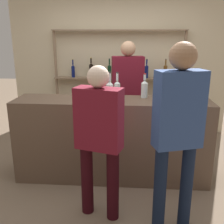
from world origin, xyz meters
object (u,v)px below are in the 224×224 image
Objects in this scene: counter_bottle_4 at (110,91)px; customer_center at (99,134)px; counter_bottle_1 at (191,87)px; ice_bucket at (177,95)px; counter_bottle_3 at (117,90)px; wine_glass at (95,89)px; server_behind_counter at (127,88)px; cork_jar at (195,96)px; counter_bottle_2 at (168,90)px; customer_right at (178,125)px; counter_bottle_0 at (144,88)px.

counter_bottle_4 is 0.23× the size of customer_center.
ice_bucket is (-0.21, -0.28, -0.04)m from counter_bottle_1.
customer_center is (-0.05, -0.63, -0.29)m from counter_bottle_4.
counter_bottle_1 is 1.02× the size of counter_bottle_3.
wine_glass is at bearing 171.84° from ice_bucket.
server_behind_counter reaches higher than counter_bottle_1.
customer_center is (-1.07, -0.78, -0.22)m from cork_jar.
wine_glass is at bearing -179.95° from counter_bottle_2.
counter_bottle_1 is 1.16m from customer_right.
counter_bottle_0 is 0.39m from counter_bottle_3.
cork_jar is (0.60, -0.16, -0.05)m from counter_bottle_0.
counter_bottle_0 is at bearing 165.11° from cork_jar.
counter_bottle_2 is at bearing 0.05° from wine_glass.
customer_right is (0.47, -1.89, 0.04)m from server_behind_counter.
customer_right reaches higher than counter_bottle_1.
customer_center reaches higher than ice_bucket.
cork_jar is 0.99m from customer_right.
counter_bottle_2 is at bearing 7.61° from counter_bottle_3.
ice_bucket is at bearing -25.72° from customer_right.
customer_right is (-0.12, -0.82, -0.10)m from ice_bucket.
counter_bottle_4 is (-1.00, -0.33, -0.00)m from counter_bottle_1.
counter_bottle_0 is 0.63m from wine_glass.
counter_bottle_0 is at bearing -4.11° from customer_right.
counter_bottle_2 is at bearing 18.57° from server_behind_counter.
customer_center reaches higher than counter_bottle_1.
ice_bucket is (0.09, -0.14, -0.03)m from counter_bottle_2.
cork_jar is (1.01, 0.15, -0.07)m from counter_bottle_4.
counter_bottle_2 is at bearing 121.90° from ice_bucket.
server_behind_counter is (0.40, 0.93, -0.16)m from wine_glass.
counter_bottle_1 is at bearing 18.22° from counter_bottle_4.
counter_bottle_3 is 0.81m from customer_center.
cork_jar is (0.22, 0.10, -0.03)m from ice_bucket.
wine_glass is (-0.20, 0.19, -0.02)m from counter_bottle_4.
server_behind_counter is at bearing -2.99° from customer_right.
counter_bottle_4 is at bearing 11.70° from customer_center.
wine_glass is at bearing -169.34° from counter_bottle_0.
counter_bottle_0 reaches higher than cork_jar.
counter_bottle_4 is at bearing -43.57° from wine_glass.
counter_bottle_4 is (-0.70, -0.20, 0.01)m from counter_bottle_2.
customer_right is at bearing -56.38° from counter_bottle_3.
wine_glass is at bearing 25.09° from customer_right.
wine_glass is 0.79× the size of ice_bucket.
server_behind_counter is at bearing 66.76° from wine_glass.
customer_right is at bearing -107.03° from counter_bottle_1.
counter_bottle_1 is at bearing 93.59° from cork_jar.
ice_bucket is 1.23m from server_behind_counter.
server_behind_counter reaches higher than wine_glass.
counter_bottle_4 reaches higher than ice_bucket.
counter_bottle_4 is 0.28m from wine_glass.
customer_right is (0.67, -0.77, -0.14)m from counter_bottle_4.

